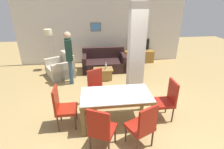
% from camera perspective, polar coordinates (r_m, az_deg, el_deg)
% --- Properties ---
extents(ground_plane, '(18.00, 18.00, 0.00)m').
position_cam_1_polar(ground_plane, '(4.43, 1.23, -14.93)').
color(ground_plane, '#9F834E').
extents(back_wall, '(7.20, 0.09, 2.70)m').
position_cam_1_polar(back_wall, '(7.87, -3.24, 13.52)').
color(back_wall, silver).
rests_on(back_wall, ground_plane).
extents(divider_pillar, '(0.45, 0.39, 2.70)m').
position_cam_1_polar(divider_pillar, '(5.17, 7.89, 7.67)').
color(divider_pillar, silver).
rests_on(divider_pillar, ground_plane).
extents(dining_table, '(1.62, 0.88, 0.76)m').
position_cam_1_polar(dining_table, '(4.08, 1.31, -8.34)').
color(dining_table, olive).
rests_on(dining_table, ground_plane).
extents(dining_chair_near_right, '(0.61, 0.61, 1.00)m').
position_cam_1_polar(dining_chair_near_right, '(3.53, 10.03, -15.93)').
color(dining_chair_near_right, maroon).
rests_on(dining_chair_near_right, ground_plane).
extents(dining_chair_head_right, '(0.46, 0.46, 1.00)m').
position_cam_1_polar(dining_chair_head_right, '(4.44, 17.50, -7.57)').
color(dining_chair_head_right, maroon).
rests_on(dining_chair_head_right, ground_plane).
extents(dining_chair_head_left, '(0.46, 0.46, 1.00)m').
position_cam_1_polar(dining_chair_head_left, '(4.14, -15.91, -9.83)').
color(dining_chair_head_left, maroon).
rests_on(dining_chair_head_left, ground_plane).
extents(dining_chair_far_left, '(0.61, 0.61, 1.00)m').
position_cam_1_polar(dining_chair_far_left, '(4.80, -4.86, -3.92)').
color(dining_chair_far_left, maroon).
rests_on(dining_chair_far_left, ground_plane).
extents(dining_chair_near_left, '(0.61, 0.61, 1.00)m').
position_cam_1_polar(dining_chair_near_left, '(3.42, -3.58, -17.02)').
color(dining_chair_near_left, maroon).
rests_on(dining_chair_near_left, ground_plane).
extents(sofa, '(1.74, 0.95, 0.87)m').
position_cam_1_polar(sofa, '(7.19, -2.59, 3.75)').
color(sofa, '#301C1D').
rests_on(sofa, ground_plane).
extents(armchair, '(1.19, 1.23, 0.86)m').
position_cam_1_polar(armchair, '(6.88, -16.24, 1.85)').
color(armchair, '#B9AD99').
rests_on(armchair, ground_plane).
extents(coffee_table, '(0.69, 0.45, 0.42)m').
position_cam_1_polar(coffee_table, '(6.37, -2.89, 0.19)').
color(coffee_table, olive).
rests_on(coffee_table, ground_plane).
extents(bottle, '(0.07, 0.07, 0.25)m').
position_cam_1_polar(bottle, '(6.24, -1.98, 2.67)').
color(bottle, '#B2B7BC').
rests_on(bottle, coffee_table).
extents(tv_stand, '(1.30, 0.40, 0.54)m').
position_cam_1_polar(tv_stand, '(8.15, 8.80, 5.78)').
color(tv_stand, olive).
rests_on(tv_stand, ground_plane).
extents(tv_screen, '(0.95, 0.37, 0.51)m').
position_cam_1_polar(tv_screen, '(8.00, 9.03, 9.28)').
color(tv_screen, black).
rests_on(tv_screen, tv_stand).
extents(floor_lamp, '(0.30, 0.30, 1.65)m').
position_cam_1_polar(floor_lamp, '(7.37, -19.97, 11.65)').
color(floor_lamp, '#B7B7BC').
rests_on(floor_lamp, ground_plane).
extents(standing_person, '(0.26, 0.40, 1.79)m').
position_cam_1_polar(standing_person, '(5.98, -13.82, 6.39)').
color(standing_person, '#314E62').
rests_on(standing_person, ground_plane).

